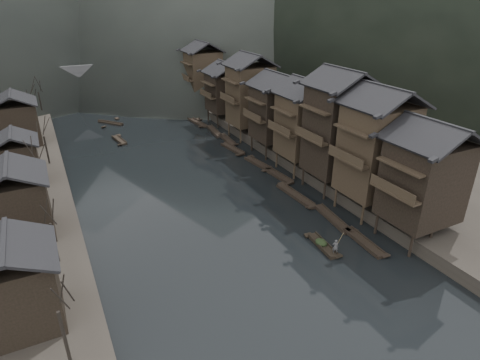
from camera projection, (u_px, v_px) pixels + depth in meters
water at (239, 240)px, 43.39m from camera, size 300.00×300.00×0.00m
right_bank at (298, 108)px, 89.59m from camera, size 40.00×200.00×1.80m
stilt_houses at (284, 102)px, 61.82m from camera, size 9.00×67.60×16.30m
left_houses at (15, 161)px, 48.88m from camera, size 8.10×53.20×8.73m
bare_trees at (42, 137)px, 55.49m from camera, size 3.60×72.80×7.19m
moored_sampans at (236, 149)px, 68.19m from camera, size 2.89×68.67×0.47m
midriver_boats at (125, 122)px, 82.02m from camera, size 12.82×25.22×0.45m
stone_bridge at (109, 78)px, 99.39m from camera, size 40.00×6.00×9.00m
hero_sampan at (322, 245)px, 42.22m from camera, size 1.49×5.16×0.44m
cargo_heap at (321, 240)px, 42.16m from camera, size 1.12×1.47×0.67m
boatman at (336, 245)px, 40.40m from camera, size 0.74×0.66×1.69m
bamboo_pole at (340, 220)px, 39.25m from camera, size 0.78×2.16×4.10m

